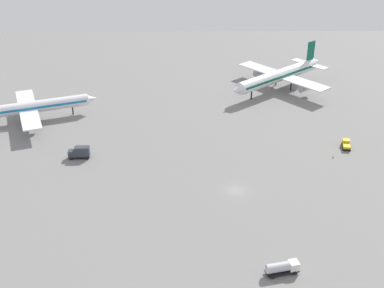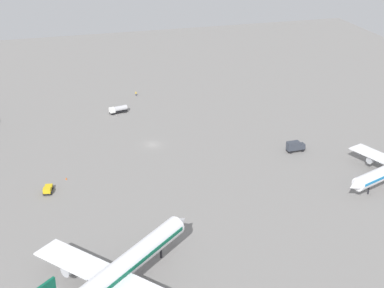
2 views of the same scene
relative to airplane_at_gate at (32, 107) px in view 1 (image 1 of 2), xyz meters
name	(u,v)px [view 1 (image 1 of 2)]	position (x,y,z in m)	size (l,w,h in m)	color
ground	(236,190)	(-40.66, -58.95, -4.38)	(288.00, 288.00, 0.00)	gray
airplane_at_gate	(32,107)	(0.00, 0.00, 0.00)	(31.43, 38.17, 12.05)	white
airplane_taxiing	(279,75)	(25.37, -79.89, 0.75)	(34.47, 38.11, 14.11)	white
fuel_truck	(282,268)	(-69.42, -65.02, -2.99)	(3.33, 6.57, 2.50)	black
catering_truck	(80,152)	(-24.22, -18.80, -2.69)	(2.41, 5.68, 3.30)	black
pushback_tractor	(346,144)	(-19.01, -91.39, -3.41)	(4.68, 2.90, 1.90)	black
safety_cone_near_gate	(333,157)	(-24.98, -86.30, -4.08)	(0.44, 0.44, 0.60)	#EA590C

